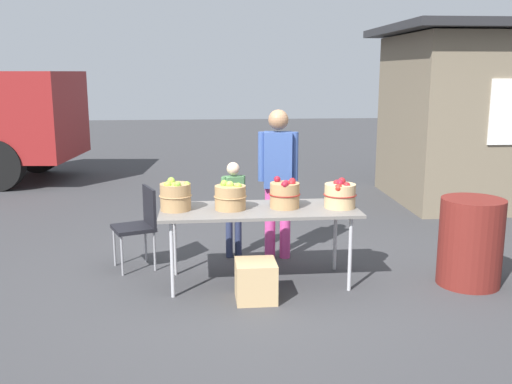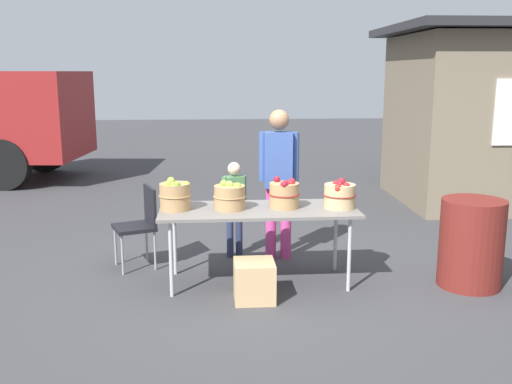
{
  "view_description": "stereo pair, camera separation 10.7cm",
  "coord_description": "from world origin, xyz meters",
  "px_view_note": "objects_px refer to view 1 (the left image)",
  "views": [
    {
      "loc": [
        -0.57,
        -5.38,
        2.04
      ],
      "look_at": [
        0.0,
        0.3,
        0.85
      ],
      "focal_mm": 40.5,
      "sensor_mm": 36.0,
      "label": 1
    },
    {
      "loc": [
        -0.46,
        -5.39,
        2.04
      ],
      "look_at": [
        0.0,
        0.3,
        0.85
      ],
      "focal_mm": 40.5,
      "sensor_mm": 36.0,
      "label": 2
    }
  ],
  "objects_px": {
    "apple_basket_red_1": "(340,195)",
    "trash_barrel": "(470,242)",
    "apple_basket_green_1": "(230,197)",
    "vendor_adult": "(278,172)",
    "produce_crate": "(256,281)",
    "apple_basket_red_0": "(285,194)",
    "folding_chair": "(140,221)",
    "market_table": "(259,213)",
    "child_customer": "(233,202)",
    "apple_basket_green_0": "(175,196)"
  },
  "relations": [
    {
      "from": "market_table",
      "to": "produce_crate",
      "type": "height_order",
      "value": "market_table"
    },
    {
      "from": "apple_basket_red_0",
      "to": "produce_crate",
      "type": "bearing_deg",
      "value": -125.64
    },
    {
      "from": "market_table",
      "to": "apple_basket_red_0",
      "type": "distance_m",
      "value": 0.31
    },
    {
      "from": "market_table",
      "to": "vendor_adult",
      "type": "height_order",
      "value": "vendor_adult"
    },
    {
      "from": "apple_basket_green_1",
      "to": "trash_barrel",
      "type": "xyz_separation_m",
      "value": [
        2.31,
        -0.25,
        -0.45
      ]
    },
    {
      "from": "folding_chair",
      "to": "produce_crate",
      "type": "xyz_separation_m",
      "value": [
        1.12,
        -1.01,
        -0.33
      ]
    },
    {
      "from": "apple_basket_red_1",
      "to": "trash_barrel",
      "type": "distance_m",
      "value": 1.35
    },
    {
      "from": "market_table",
      "to": "apple_basket_red_0",
      "type": "bearing_deg",
      "value": 2.81
    },
    {
      "from": "market_table",
      "to": "apple_basket_red_0",
      "type": "xyz_separation_m",
      "value": [
        0.25,
        0.01,
        0.18
      ]
    },
    {
      "from": "folding_chair",
      "to": "trash_barrel",
      "type": "relative_size",
      "value": 1.01
    },
    {
      "from": "apple_basket_red_0",
      "to": "market_table",
      "type": "bearing_deg",
      "value": -177.19
    },
    {
      "from": "apple_basket_red_1",
      "to": "folding_chair",
      "type": "bearing_deg",
      "value": 162.98
    },
    {
      "from": "apple_basket_red_0",
      "to": "produce_crate",
      "type": "relative_size",
      "value": 0.84
    },
    {
      "from": "folding_chair",
      "to": "trash_barrel",
      "type": "height_order",
      "value": "folding_chair"
    },
    {
      "from": "child_customer",
      "to": "trash_barrel",
      "type": "xyz_separation_m",
      "value": [
        2.23,
        -1.09,
        -0.21
      ]
    },
    {
      "from": "apple_basket_green_0",
      "to": "folding_chair",
      "type": "distance_m",
      "value": 0.78
    },
    {
      "from": "apple_basket_green_1",
      "to": "child_customer",
      "type": "distance_m",
      "value": 0.88
    },
    {
      "from": "apple_basket_green_1",
      "to": "vendor_adult",
      "type": "bearing_deg",
      "value": 53.43
    },
    {
      "from": "apple_basket_green_1",
      "to": "produce_crate",
      "type": "distance_m",
      "value": 0.85
    },
    {
      "from": "market_table",
      "to": "apple_basket_red_1",
      "type": "bearing_deg",
      "value": -2.64
    },
    {
      "from": "trash_barrel",
      "to": "produce_crate",
      "type": "xyz_separation_m",
      "value": [
        -2.11,
        -0.2,
        -0.25
      ]
    },
    {
      "from": "market_table",
      "to": "child_customer",
      "type": "height_order",
      "value": "child_customer"
    },
    {
      "from": "child_customer",
      "to": "trash_barrel",
      "type": "height_order",
      "value": "child_customer"
    },
    {
      "from": "apple_basket_red_0",
      "to": "produce_crate",
      "type": "height_order",
      "value": "apple_basket_red_0"
    },
    {
      "from": "apple_basket_red_1",
      "to": "child_customer",
      "type": "bearing_deg",
      "value": 138.13
    },
    {
      "from": "folding_chair",
      "to": "child_customer",
      "type": "bearing_deg",
      "value": 84.73
    },
    {
      "from": "market_table",
      "to": "apple_basket_green_1",
      "type": "xyz_separation_m",
      "value": [
        -0.28,
        -0.0,
        0.17
      ]
    },
    {
      "from": "apple_basket_red_1",
      "to": "market_table",
      "type": "bearing_deg",
      "value": 177.36
    },
    {
      "from": "produce_crate",
      "to": "apple_basket_green_0",
      "type": "bearing_deg",
      "value": 147.35
    },
    {
      "from": "apple_basket_green_0",
      "to": "apple_basket_green_1",
      "type": "xyz_separation_m",
      "value": [
        0.52,
        -0.02,
        -0.01
      ]
    },
    {
      "from": "apple_basket_red_1",
      "to": "folding_chair",
      "type": "relative_size",
      "value": 0.37
    },
    {
      "from": "folding_chair",
      "to": "market_table",
      "type": "bearing_deg",
      "value": 44.1
    },
    {
      "from": "apple_basket_red_1",
      "to": "child_customer",
      "type": "relative_size",
      "value": 0.3
    },
    {
      "from": "vendor_adult",
      "to": "produce_crate",
      "type": "height_order",
      "value": "vendor_adult"
    },
    {
      "from": "folding_chair",
      "to": "produce_crate",
      "type": "height_order",
      "value": "folding_chair"
    },
    {
      "from": "vendor_adult",
      "to": "apple_basket_green_0",
      "type": "bearing_deg",
      "value": 42.56
    },
    {
      "from": "apple_basket_green_0",
      "to": "apple_basket_red_0",
      "type": "distance_m",
      "value": 1.05
    },
    {
      "from": "apple_basket_green_0",
      "to": "apple_basket_red_0",
      "type": "bearing_deg",
      "value": -0.26
    },
    {
      "from": "apple_basket_green_1",
      "to": "trash_barrel",
      "type": "height_order",
      "value": "apple_basket_green_1"
    },
    {
      "from": "market_table",
      "to": "folding_chair",
      "type": "xyz_separation_m",
      "value": [
        -1.2,
        0.57,
        -0.2
      ]
    },
    {
      "from": "trash_barrel",
      "to": "produce_crate",
      "type": "relative_size",
      "value": 2.35
    },
    {
      "from": "vendor_adult",
      "to": "trash_barrel",
      "type": "distance_m",
      "value": 2.09
    },
    {
      "from": "apple_basket_red_0",
      "to": "trash_barrel",
      "type": "relative_size",
      "value": 0.36
    },
    {
      "from": "apple_basket_red_1",
      "to": "vendor_adult",
      "type": "xyz_separation_m",
      "value": [
        -0.5,
        0.79,
        0.09
      ]
    },
    {
      "from": "apple_basket_red_0",
      "to": "vendor_adult",
      "type": "height_order",
      "value": "vendor_adult"
    },
    {
      "from": "apple_basket_green_0",
      "to": "trash_barrel",
      "type": "xyz_separation_m",
      "value": [
        2.83,
        -0.27,
        -0.46
      ]
    },
    {
      "from": "vendor_adult",
      "to": "child_customer",
      "type": "xyz_separation_m",
      "value": [
        -0.48,
        0.08,
        -0.34
      ]
    },
    {
      "from": "vendor_adult",
      "to": "folding_chair",
      "type": "relative_size",
      "value": 1.92
    },
    {
      "from": "vendor_adult",
      "to": "apple_basket_green_1",
      "type": "bearing_deg",
      "value": 61.61
    },
    {
      "from": "apple_basket_green_0",
      "to": "produce_crate",
      "type": "distance_m",
      "value": 1.11
    }
  ]
}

